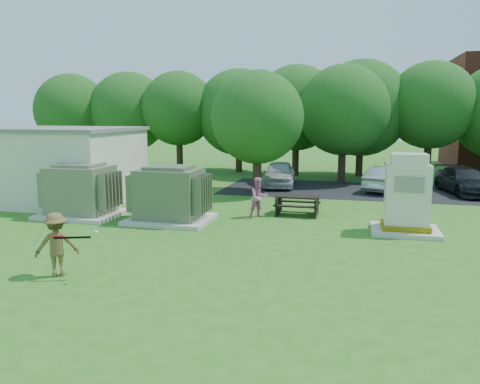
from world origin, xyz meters
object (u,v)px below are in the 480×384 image
(generator_cabinet, at_px, (407,199))
(car_silver_a, at_px, (387,179))
(transformer_left, at_px, (81,192))
(car_dark, at_px, (465,181))
(picnic_table, at_px, (297,203))
(person_at_picnic, at_px, (259,197))
(car_white, at_px, (279,174))
(transformer_right, at_px, (170,196))
(person_by_generator, at_px, (418,204))
(batter, at_px, (57,244))

(generator_cabinet, distance_m, car_silver_a, 8.86)
(transformer_left, height_order, car_dark, transformer_left)
(picnic_table, relative_size, person_at_picnic, 1.11)
(generator_cabinet, distance_m, car_white, 10.77)
(transformer_right, xyz_separation_m, picnic_table, (4.44, 2.32, -0.51))
(car_silver_a, bearing_deg, generator_cabinet, 111.51)
(transformer_right, height_order, car_silver_a, transformer_right)
(transformer_right, height_order, person_by_generator, transformer_right)
(transformer_left, relative_size, car_dark, 0.67)
(picnic_table, bearing_deg, generator_cabinet, -27.18)
(generator_cabinet, bearing_deg, person_by_generator, 12.46)
(car_white, bearing_deg, batter, -106.64)
(batter, height_order, car_silver_a, batter)
(transformer_left, relative_size, person_by_generator, 1.55)
(picnic_table, distance_m, car_white, 7.34)
(generator_cabinet, height_order, picnic_table, generator_cabinet)
(car_white, bearing_deg, transformer_right, -111.07)
(transformer_right, xyz_separation_m, generator_cabinet, (8.31, 0.33, 0.20))
(batter, relative_size, car_dark, 0.36)
(car_white, bearing_deg, car_silver_a, -8.37)
(person_by_generator, bearing_deg, transformer_right, 35.54)
(generator_cabinet, relative_size, car_white, 0.65)
(generator_cabinet, height_order, car_silver_a, generator_cabinet)
(transformer_right, relative_size, person_by_generator, 1.55)
(picnic_table, relative_size, car_white, 0.43)
(car_silver_a, bearing_deg, picnic_table, 82.04)
(car_white, height_order, car_dark, car_white)
(transformer_left, distance_m, transformer_right, 3.70)
(batter, relative_size, person_at_picnic, 1.02)
(transformer_left, distance_m, picnic_table, 8.48)
(picnic_table, height_order, car_dark, car_dark)
(person_by_generator, xyz_separation_m, person_at_picnic, (-5.62, 1.04, -0.19))
(person_at_picnic, distance_m, car_white, 7.98)
(generator_cabinet, relative_size, person_by_generator, 1.38)
(person_by_generator, relative_size, car_silver_a, 0.50)
(person_at_picnic, bearing_deg, transformer_left, 150.73)
(person_by_generator, height_order, car_dark, person_by_generator)
(car_white, bearing_deg, person_by_generator, -61.68)
(picnic_table, height_order, car_white, car_white)
(car_white, bearing_deg, picnic_table, -80.95)
(car_dark, bearing_deg, car_silver_a, 169.86)
(transformer_left, bearing_deg, car_white, 56.47)
(car_dark, bearing_deg, picnic_table, -148.22)
(car_white, bearing_deg, car_dark, -7.09)
(transformer_right, distance_m, car_dark, 15.07)
(transformer_left, xyz_separation_m, person_by_generator, (12.37, 0.41, -0.00))
(transformer_left, distance_m, person_at_picnic, 6.91)
(car_dark, bearing_deg, transformer_right, -153.21)
(picnic_table, bearing_deg, person_at_picnic, -147.89)
(picnic_table, height_order, person_at_picnic, person_at_picnic)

